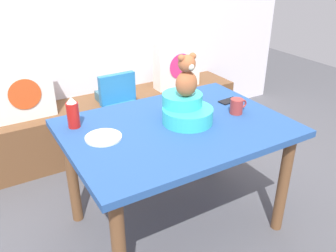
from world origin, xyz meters
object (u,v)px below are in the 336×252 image
object	(u,v)px
pillow_floral_left	(23,91)
book_stack	(108,95)
infant_seat_teal	(186,110)
coffee_mug	(237,106)
ketchup_bottle	(73,113)
cell_phone	(229,101)
teddy_bear	(187,77)
dinner_plate_near	(103,137)
highchair	(125,111)
pillow_floral_right	(177,64)
dining_table	(176,140)

from	to	relation	value
pillow_floral_left	book_stack	xyz separation A→B (m)	(0.69, 0.02, -0.18)
infant_seat_teal	coffee_mug	distance (m)	0.34
ketchup_bottle	pillow_floral_left	bearing A→B (deg)	97.93
ketchup_bottle	cell_phone	bearing A→B (deg)	-8.86
teddy_bear	coffee_mug	size ratio (longest dim) A/B	2.08
cell_phone	dinner_plate_near	bearing A→B (deg)	88.43
highchair	dinner_plate_near	xyz separation A→B (m)	(-0.44, -0.72, 0.22)
pillow_floral_right	coffee_mug	distance (m)	1.29
highchair	dinner_plate_near	bearing A→B (deg)	-121.78
highchair	coffee_mug	size ratio (longest dim) A/B	6.58
pillow_floral_right	highchair	world-z (taller)	pillow_floral_right
dinner_plate_near	cell_phone	world-z (taller)	dinner_plate_near
infant_seat_teal	teddy_bear	bearing A→B (deg)	-90.00
book_stack	cell_phone	bearing A→B (deg)	-67.62
dining_table	pillow_floral_right	bearing A→B (deg)	58.06
dining_table	infant_seat_teal	bearing A→B (deg)	15.31
coffee_mug	infant_seat_teal	bearing A→B (deg)	168.35
coffee_mug	dinner_plate_near	world-z (taller)	coffee_mug
teddy_bear	pillow_floral_right	bearing A→B (deg)	60.31
pillow_floral_right	dining_table	size ratio (longest dim) A/B	0.34
highchair	coffee_mug	bearing A→B (deg)	-64.52
teddy_bear	ketchup_bottle	distance (m)	0.68
infant_seat_teal	ketchup_bottle	bearing A→B (deg)	156.39
pillow_floral_left	infant_seat_teal	world-z (taller)	same
book_stack	highchair	size ratio (longest dim) A/B	0.25
dinner_plate_near	book_stack	bearing A→B (deg)	67.72
teddy_bear	dinner_plate_near	world-z (taller)	teddy_bear
coffee_mug	cell_phone	distance (m)	0.20
highchair	cell_phone	xyz separation A→B (m)	(0.48, -0.66, 0.22)
pillow_floral_left	pillow_floral_right	size ratio (longest dim) A/B	1.00
highchair	teddy_bear	world-z (taller)	teddy_bear
pillow_floral_left	teddy_bear	world-z (taller)	teddy_bear
book_stack	ketchup_bottle	xyz separation A→B (m)	(-0.57, -0.94, 0.33)
cell_phone	teddy_bear	bearing A→B (deg)	98.56
highchair	teddy_bear	xyz separation A→B (m)	(0.06, -0.76, 0.50)
book_stack	coffee_mug	world-z (taller)	coffee_mug
ketchup_bottle	dinner_plate_near	world-z (taller)	ketchup_bottle
pillow_floral_left	pillow_floral_right	bearing A→B (deg)	0.00
ketchup_bottle	teddy_bear	bearing A→B (deg)	-23.65
ketchup_bottle	cell_phone	size ratio (longest dim) A/B	1.28
dining_table	infant_seat_teal	world-z (taller)	infant_seat_teal
pillow_floral_right	infant_seat_teal	distance (m)	1.36
coffee_mug	cell_phone	xyz separation A→B (m)	(0.08, 0.17, -0.04)
pillow_floral_right	cell_phone	bearing A→B (deg)	-103.20
dining_table	coffee_mug	distance (m)	0.44
dining_table	coffee_mug	bearing A→B (deg)	-6.76
teddy_bear	cell_phone	distance (m)	0.51
dining_table	book_stack	bearing A→B (deg)	87.96
teddy_bear	dinner_plate_near	distance (m)	0.57
infant_seat_teal	pillow_floral_right	bearing A→B (deg)	60.29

